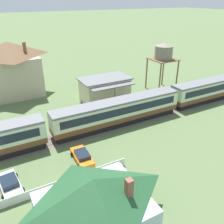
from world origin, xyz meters
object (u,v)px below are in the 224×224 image
Objects in this scene: passenger_train at (120,111)px; parked_car_white at (10,184)px; water_tower at (164,53)px; parked_car_orange at (82,157)px; cottage_dark_green_roof at (94,202)px; yard_tree_2 at (3,71)px; station_house_brown_roof at (11,68)px; station_building at (105,89)px.

passenger_train reaches higher than parked_car_white.
parked_car_orange is (-24.18, -14.99, -7.27)m from water_tower.
cottage_dark_green_roof reaches higher than passenger_train.
water_tower is at bearing -19.75° from yard_tree_2.
yard_tree_2 is (-14.19, 19.65, 3.19)m from passenger_train.
yard_tree_2 is at bearing -131.95° from station_house_brown_roof.
passenger_train is 6.90× the size of station_building.
parked_car_white is at bearing -158.69° from passenger_train.
parked_car_orange is (2.46, 9.00, -2.11)m from cottage_dark_green_roof.
station_building is 2.18× the size of parked_car_orange.
parked_car_orange is at bearing -125.37° from station_building.
station_building is 0.97× the size of cottage_dark_green_roof.
water_tower is at bearing 30.41° from passenger_train.
passenger_train is 6.72× the size of water_tower.
parked_car_white is (-5.97, 8.24, -2.09)m from cottage_dark_green_roof.
passenger_train is at bearing -103.49° from station_building.
passenger_train is 18.72m from cottage_dark_green_roof.
passenger_train is 15.12× the size of parked_car_white.
yard_tree_2 is (-1.67, -1.85, 0.08)m from station_house_brown_roof.
station_house_brown_roof is 36.58m from cottage_dark_green_roof.
cottage_dark_green_roof is (1.27, -36.46, -2.70)m from station_house_brown_roof.
parked_car_orange is (3.73, -27.46, -4.81)m from station_house_brown_roof.
parked_car_orange is (-11.12, -15.67, -1.64)m from station_building.
water_tower is at bearing -70.21° from parked_car_white.
station_building is 19.28m from parked_car_orange.
passenger_train is at bearing 53.04° from cottage_dark_green_roof.
water_tower is 36.93m from parked_car_white.
cottage_dark_green_roof is at bearing -138.00° from water_tower.
station_building is 0.97× the size of water_tower.
station_house_brown_roof is (-14.85, 11.79, 3.17)m from station_building.
station_building is 28.16m from cottage_dark_green_roof.
yard_tree_2 is at bearing 160.25° from water_tower.
passenger_train is 18.56m from parked_car_white.
cottage_dark_green_roof is at bearing -126.96° from passenger_train.
parked_car_white is at bearing -99.45° from station_house_brown_roof.
passenger_train is at bearing -59.79° from station_house_brown_roof.
parked_car_orange is at bearing -78.10° from yard_tree_2.
water_tower is at bearing -2.98° from station_building.
cottage_dark_green_roof is at bearing -118.84° from station_building.
water_tower is 36.22m from cottage_dark_green_roof.
station_building is 14.24m from water_tower.
yard_tree_2 reaches higher than parked_car_orange.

